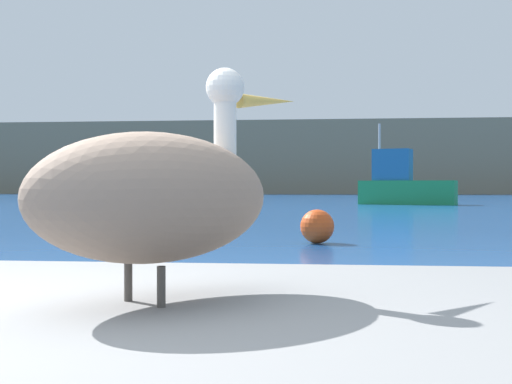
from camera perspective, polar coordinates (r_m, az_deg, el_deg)
name	(u,v)px	position (r m, az deg, el deg)	size (l,w,h in m)	color
hillside_backdrop	(313,159)	(84.09, 4.94, 2.85)	(140.00, 14.06, 8.74)	#7F755B
pelican	(158,195)	(2.39, -8.47, -0.22)	(1.02, 1.23, 0.88)	gray
fishing_boat_green	(403,184)	(36.13, 12.55, 0.69)	(5.22, 2.91, 4.38)	#1E8C4C
mooring_buoy	(317,226)	(11.59, 5.31, -2.98)	(0.60, 0.60, 0.60)	#E54C19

